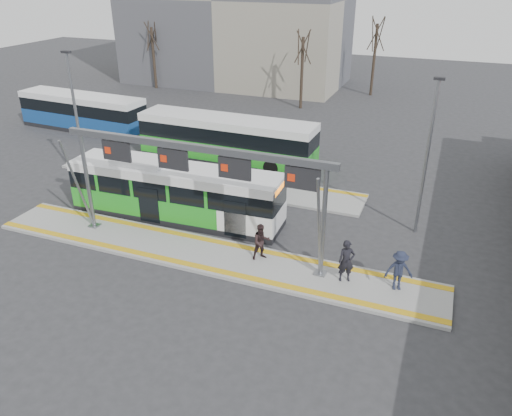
{
  "coord_description": "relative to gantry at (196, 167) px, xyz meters",
  "views": [
    {
      "loc": [
        9.62,
        -17.76,
        12.35
      ],
      "look_at": [
        1.41,
        3.0,
        1.38
      ],
      "focal_mm": 35.0,
      "sensor_mm": 36.0,
      "label": 1
    }
  ],
  "objects": [
    {
      "name": "hero_bus",
      "position": [
        -2.84,
        2.76,
        -2.85
      ],
      "size": [
        11.58,
        2.88,
        3.16
      ],
      "rotation": [
        0.0,
        0.0,
        0.04
      ],
      "color": "black",
      "rests_on": "ground"
    },
    {
      "name": "bg_bus_blue",
      "position": [
        -17.86,
        13.89,
        -2.87
      ],
      "size": [
        11.2,
        3.08,
        2.89
      ],
      "rotation": [
        0.0,
        0.0,
        -0.06
      ],
      "color": "black",
      "rests_on": "ground"
    },
    {
      "name": "passenger_c",
      "position": [
        9.1,
        0.12,
        -3.26
      ],
      "size": [
        1.3,
        1.0,
        1.78
      ],
      "primitive_type": "imported",
      "rotation": [
        0.0,
        0.0,
        0.33
      ],
      "color": "#1F2437",
      "rests_on": "platform_main"
    },
    {
      "name": "platform_second",
      "position": [
        -3.65,
        7.75,
        -4.22
      ],
      "size": [
        20.0,
        3.0,
        0.15
      ],
      "primitive_type": "cube",
      "color": "gray",
      "rests_on": "ground"
    },
    {
      "name": "lamp_east",
      "position": [
        9.32,
        5.81,
        -0.15
      ],
      "size": [
        0.5,
        0.25,
        7.81
      ],
      "color": "slate",
      "rests_on": "ground"
    },
    {
      "name": "passenger_b",
      "position": [
        3.0,
        0.28,
        -3.28
      ],
      "size": [
        1.07,
        1.05,
        1.74
      ],
      "primitive_type": "imported",
      "rotation": [
        0.0,
        0.0,
        0.71
      ],
      "color": "black",
      "rests_on": "platform_main"
    },
    {
      "name": "passenger_a",
      "position": [
        6.95,
        -0.04,
        -3.2
      ],
      "size": [
        0.82,
        0.7,
        1.9
      ],
      "primitive_type": "imported",
      "rotation": [
        0.0,
        0.0,
        0.42
      ],
      "color": "black",
      "rests_on": "platform_main"
    },
    {
      "name": "ground",
      "position": [
        0.35,
        -0.25,
        -4.3
      ],
      "size": [
        120.0,
        120.0,
        0.0
      ],
      "primitive_type": "plane",
      "color": "#2D2D30",
      "rests_on": "ground"
    },
    {
      "name": "bg_bus_green",
      "position": [
        -3.84,
        11.5,
        -2.78
      ],
      "size": [
        12.37,
        2.82,
        3.08
      ],
      "rotation": [
        0.0,
        0.0,
        -0.02
      ],
      "color": "black",
      "rests_on": "ground"
    },
    {
      "name": "tree_mid",
      "position": [
        2.03,
        34.58,
        1.75
      ],
      "size": [
        1.4,
        1.4,
        7.98
      ],
      "color": "#382B21",
      "rests_on": "ground"
    },
    {
      "name": "platform_main",
      "position": [
        0.35,
        -0.25,
        -4.22
      ],
      "size": [
        22.0,
        3.0,
        0.15
      ],
      "primitive_type": "cube",
      "color": "gray",
      "rests_on": "ground"
    },
    {
      "name": "tree_far",
      "position": [
        -20.56,
        29.29,
        1.15
      ],
      "size": [
        1.4,
        1.4,
        7.18
      ],
      "color": "#382B21",
      "rests_on": "ground"
    },
    {
      "name": "gantry",
      "position": [
        0.0,
        0.0,
        0.0
      ],
      "size": [
        13.0,
        1.68,
        5.2
      ],
      "color": "slate",
      "rests_on": "platform_main"
    },
    {
      "name": "lamp_west",
      "position": [
        -9.42,
        3.67,
        0.05
      ],
      "size": [
        0.5,
        0.25,
        8.2
      ],
      "color": "slate",
      "rests_on": "ground"
    },
    {
      "name": "tactile_main",
      "position": [
        0.35,
        -0.25,
        -4.14
      ],
      "size": [
        22.0,
        2.65,
        0.02
      ],
      "color": "gold",
      "rests_on": "platform_main"
    },
    {
      "name": "tactile_second",
      "position": [
        -3.65,
        8.9,
        -4.14
      ],
      "size": [
        20.0,
        0.35,
        0.02
      ],
      "color": "gold",
      "rests_on": "platform_second"
    },
    {
      "name": "tree_left",
      "position": [
        -3.25,
        26.93,
        1.25
      ],
      "size": [
        1.4,
        1.4,
        7.31
      ],
      "color": "#382B21",
      "rests_on": "ground"
    }
  ]
}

